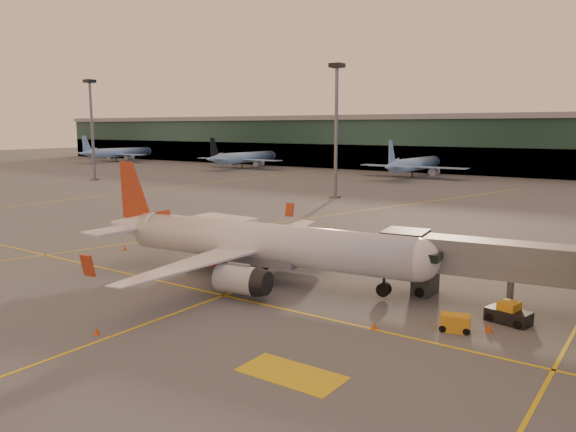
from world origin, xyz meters
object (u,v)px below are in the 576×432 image
Objects in this scene: catering_truck at (226,238)px; gpu_cart at (455,323)px; pushback_tug at (508,314)px; main_airplane at (254,244)px.

catering_truck is 25.75m from gpu_cart.
pushback_tug is (27.66, -1.37, -2.17)m from catering_truck.
catering_truck reaches higher than pushback_tug.
catering_truck is (-5.84, 2.79, -0.56)m from main_airplane.
main_airplane is 19.64m from gpu_cart.
main_airplane is 10.53× the size of pushback_tug.
main_airplane is at bearing -25.03° from catering_truck.
gpu_cart is 0.68× the size of pushback_tug.
main_airplane reaches higher than catering_truck.
main_airplane reaches higher than pushback_tug.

